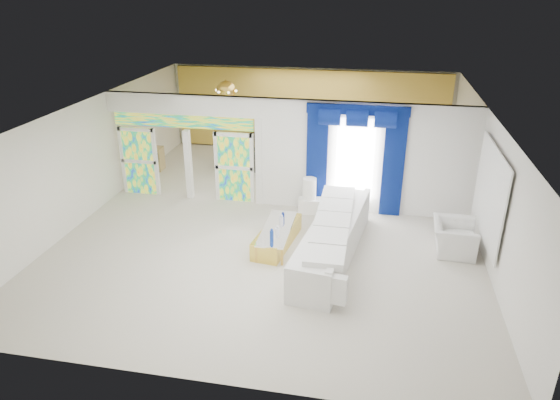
% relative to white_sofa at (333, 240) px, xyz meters
% --- Properties ---
extents(floor, '(12.00, 12.00, 0.00)m').
position_rel_white_sofa_xyz_m(floor, '(-1.61, 1.65, -0.41)').
color(floor, '#B7AF9E').
rests_on(floor, ground).
extents(dividing_wall, '(5.70, 0.18, 3.00)m').
position_rel_white_sofa_xyz_m(dividing_wall, '(0.54, 2.65, 1.09)').
color(dividing_wall, white).
rests_on(dividing_wall, ground).
extents(dividing_header, '(4.30, 0.18, 0.55)m').
position_rel_white_sofa_xyz_m(dividing_header, '(-4.46, 2.65, 2.31)').
color(dividing_header, white).
rests_on(dividing_header, dividing_wall).
extents(stained_panel_left, '(0.95, 0.04, 2.00)m').
position_rel_white_sofa_xyz_m(stained_panel_left, '(-5.89, 2.65, 0.59)').
color(stained_panel_left, '#994C3F').
rests_on(stained_panel_left, ground).
extents(stained_panel_right, '(0.95, 0.04, 2.00)m').
position_rel_white_sofa_xyz_m(stained_panel_right, '(-3.04, 2.65, 0.59)').
color(stained_panel_right, '#994C3F').
rests_on(stained_panel_right, ground).
extents(stained_transom, '(4.00, 0.05, 0.35)m').
position_rel_white_sofa_xyz_m(stained_transom, '(-4.46, 2.65, 1.84)').
color(stained_transom, '#994C3F').
rests_on(stained_transom, dividing_header).
extents(window_pane, '(1.00, 0.02, 2.30)m').
position_rel_white_sofa_xyz_m(window_pane, '(0.29, 2.55, 1.04)').
color(window_pane, white).
rests_on(window_pane, dividing_wall).
extents(blue_drape_left, '(0.55, 0.10, 2.80)m').
position_rel_white_sofa_xyz_m(blue_drape_left, '(-0.71, 2.52, 0.99)').
color(blue_drape_left, '#030341').
rests_on(blue_drape_left, ground).
extents(blue_drape_right, '(0.55, 0.10, 2.80)m').
position_rel_white_sofa_xyz_m(blue_drape_right, '(1.29, 2.52, 0.99)').
color(blue_drape_right, '#030341').
rests_on(blue_drape_right, ground).
extents(blue_pelmet, '(2.60, 0.12, 0.25)m').
position_rel_white_sofa_xyz_m(blue_pelmet, '(0.29, 2.52, 2.41)').
color(blue_pelmet, '#030341').
rests_on(blue_pelmet, dividing_wall).
extents(wall_mirror, '(0.04, 2.70, 1.90)m').
position_rel_white_sofa_xyz_m(wall_mirror, '(3.33, 0.65, 1.14)').
color(wall_mirror, white).
rests_on(wall_mirror, ground).
extents(gold_curtains, '(9.70, 0.12, 2.90)m').
position_rel_white_sofa_xyz_m(gold_curtains, '(-1.61, 7.55, 1.09)').
color(gold_curtains, gold).
rests_on(gold_curtains, ground).
extents(white_sofa, '(1.51, 4.41, 0.82)m').
position_rel_white_sofa_xyz_m(white_sofa, '(0.00, 0.00, 0.00)').
color(white_sofa, white).
rests_on(white_sofa, ground).
extents(coffee_table, '(0.90, 2.01, 0.43)m').
position_rel_white_sofa_xyz_m(coffee_table, '(-1.35, 0.30, -0.20)').
color(coffee_table, gold).
rests_on(coffee_table, ground).
extents(console_table, '(1.21, 0.49, 0.39)m').
position_rel_white_sofa_xyz_m(console_table, '(-0.56, 2.29, -0.22)').
color(console_table, white).
rests_on(console_table, ground).
extents(table_lamp, '(0.36, 0.36, 0.58)m').
position_rel_white_sofa_xyz_m(table_lamp, '(-0.86, 2.29, 0.27)').
color(table_lamp, white).
rests_on(table_lamp, console_table).
extents(armchair, '(1.02, 1.15, 0.72)m').
position_rel_white_sofa_xyz_m(armchair, '(2.73, 0.75, -0.05)').
color(armchair, white).
rests_on(armchair, ground).
extents(grand_piano, '(1.67, 1.97, 0.87)m').
position_rel_white_sofa_xyz_m(grand_piano, '(-3.37, 5.74, 0.02)').
color(grand_piano, black).
rests_on(grand_piano, ground).
extents(piano_bench, '(0.89, 0.51, 0.28)m').
position_rel_white_sofa_xyz_m(piano_bench, '(-3.37, 4.14, -0.27)').
color(piano_bench, black).
rests_on(piano_bench, ground).
extents(tv_console, '(0.55, 0.50, 0.77)m').
position_rel_white_sofa_xyz_m(tv_console, '(-6.34, 4.62, -0.03)').
color(tv_console, tan).
rests_on(tv_console, ground).
extents(chandelier, '(0.60, 0.60, 0.60)m').
position_rel_white_sofa_xyz_m(chandelier, '(-3.91, 5.05, 2.24)').
color(chandelier, gold).
rests_on(chandelier, ceiling).
extents(decanters, '(0.16, 1.12, 0.21)m').
position_rel_white_sofa_xyz_m(decanters, '(-1.33, 0.27, 0.10)').
color(decanters, white).
rests_on(decanters, coffee_table).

